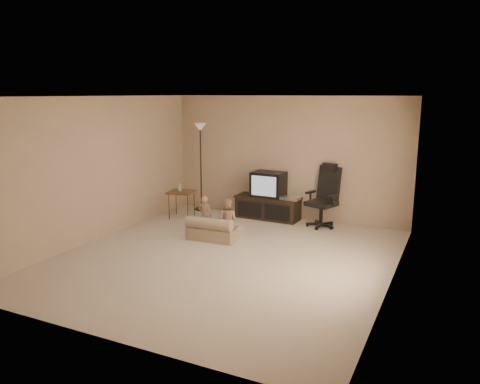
# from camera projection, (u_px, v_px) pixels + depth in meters

# --- Properties ---
(floor) EXTENTS (5.50, 5.50, 0.00)m
(floor) POSITION_uv_depth(u_px,v_px,m) (225.00, 258.00, 7.37)
(floor) COLOR #B6A990
(floor) RESTS_ON ground
(room_shell) EXTENTS (5.50, 5.50, 5.50)m
(room_shell) POSITION_uv_depth(u_px,v_px,m) (225.00, 163.00, 7.06)
(room_shell) COLOR silver
(room_shell) RESTS_ON floor
(tv_stand) EXTENTS (1.38, 0.56, 0.98)m
(tv_stand) POSITION_uv_depth(u_px,v_px,m) (268.00, 199.00, 9.61)
(tv_stand) COLOR black
(tv_stand) RESTS_ON floor
(office_chair) EXTENTS (0.72, 0.74, 1.23)m
(office_chair) POSITION_uv_depth(u_px,v_px,m) (324.00, 204.00, 9.04)
(office_chair) COLOR black
(office_chair) RESTS_ON floor
(side_table) EXTENTS (0.60, 0.60, 0.76)m
(side_table) POSITION_uv_depth(u_px,v_px,m) (181.00, 192.00, 9.66)
(side_table) COLOR brown
(side_table) RESTS_ON floor
(floor_lamp) EXTENTS (0.30, 0.30, 1.91)m
(floor_lamp) POSITION_uv_depth(u_px,v_px,m) (200.00, 147.00, 10.14)
(floor_lamp) COLOR black
(floor_lamp) RESTS_ON floor
(child_sofa) EXTENTS (0.89, 0.53, 0.43)m
(child_sofa) POSITION_uv_depth(u_px,v_px,m) (212.00, 230.00, 8.25)
(child_sofa) COLOR gray
(child_sofa) RESTS_ON floor
(toddler_left) EXTENTS (0.27, 0.20, 0.73)m
(toddler_left) POSITION_uv_depth(u_px,v_px,m) (205.00, 215.00, 8.55)
(toddler_left) COLOR tan
(toddler_left) RESTS_ON floor
(toddler_right) EXTENTS (0.38, 0.22, 0.76)m
(toddler_right) POSITION_uv_depth(u_px,v_px,m) (227.00, 219.00, 8.19)
(toddler_right) COLOR tan
(toddler_right) RESTS_ON floor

